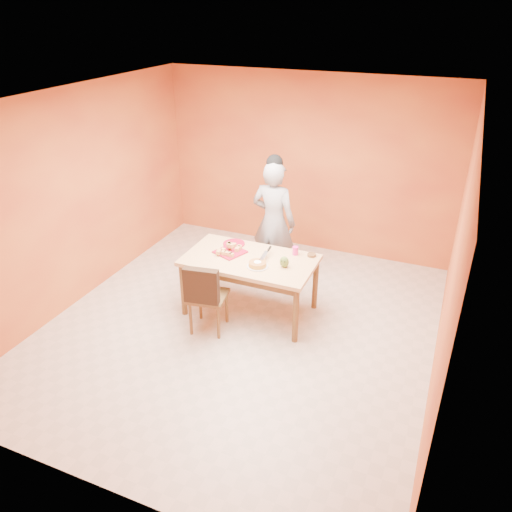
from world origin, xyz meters
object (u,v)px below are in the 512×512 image
at_px(dining_table, 250,265).
at_px(red_dinner_plate, 234,244).
at_px(dining_chair, 207,295).
at_px(checker_tin, 312,255).
at_px(person, 274,222).
at_px(egg_ornament, 284,262).
at_px(sponge_cake, 258,264).
at_px(pastry_platter, 230,252).
at_px(magenta_glass, 295,251).

relative_size(dining_table, red_dinner_plate, 5.68).
xyz_separation_m(dining_chair, checker_tin, (0.98, 0.91, 0.29)).
distance_m(dining_table, red_dinner_plate, 0.46).
height_order(dining_chair, person, person).
distance_m(red_dinner_plate, checker_tin, 1.03).
bearing_deg(red_dinner_plate, egg_ornament, -22.17).
height_order(red_dinner_plate, sponge_cake, sponge_cake).
distance_m(person, red_dinner_plate, 0.72).
bearing_deg(pastry_platter, sponge_cake, -24.39).
bearing_deg(checker_tin, pastry_platter, -162.75).
bearing_deg(checker_tin, dining_chair, -137.14).
height_order(dining_chair, egg_ornament, dining_chair).
bearing_deg(dining_table, red_dinner_plate, 140.52).
xyz_separation_m(dining_chair, sponge_cake, (0.47, 0.40, 0.31)).
distance_m(egg_ornament, magenta_glass, 0.36).
distance_m(red_dinner_plate, egg_ornament, 0.88).
bearing_deg(person, dining_chair, 84.46).
relative_size(dining_chair, sponge_cake, 4.38).
relative_size(dining_table, sponge_cake, 7.55).
bearing_deg(person, red_dinner_plate, 69.31).
height_order(person, sponge_cake, person).
distance_m(red_dinner_plate, magenta_glass, 0.83).
xyz_separation_m(dining_table, sponge_cake, (0.17, -0.16, 0.13)).
bearing_deg(red_dinner_plate, person, 65.02).
relative_size(person, sponge_cake, 8.16).
height_order(dining_table, sponge_cake, sponge_cake).
height_order(red_dinner_plate, egg_ornament, egg_ornament).
bearing_deg(red_dinner_plate, dining_table, -39.48).
bearing_deg(pastry_platter, person, 74.54).
relative_size(red_dinner_plate, egg_ornament, 2.02).
bearing_deg(red_dinner_plate, checker_tin, 3.62).
xyz_separation_m(dining_chair, pastry_platter, (0.02, 0.61, 0.29)).
xyz_separation_m(person, checker_tin, (0.73, -0.58, -0.09)).
distance_m(pastry_platter, egg_ornament, 0.76).
relative_size(red_dinner_plate, sponge_cake, 1.33).
relative_size(dining_chair, red_dinner_plate, 3.30).
distance_m(dining_table, sponge_cake, 0.27).
bearing_deg(sponge_cake, pastry_platter, 155.61).
height_order(dining_chair, red_dinner_plate, dining_chair).
xyz_separation_m(pastry_platter, checker_tin, (0.97, 0.30, 0.01)).
height_order(dining_table, egg_ornament, egg_ornament).
bearing_deg(egg_ornament, sponge_cake, -148.99).
xyz_separation_m(dining_table, person, (-0.05, 0.93, 0.20)).
relative_size(dining_chair, pastry_platter, 2.86).
height_order(dining_table, magenta_glass, magenta_glass).
bearing_deg(magenta_glass, checker_tin, 9.50).
xyz_separation_m(pastry_platter, sponge_cake, (0.46, -0.21, 0.03)).
relative_size(person, pastry_platter, 5.31).
height_order(egg_ornament, checker_tin, egg_ornament).
relative_size(dining_chair, checker_tin, 8.70).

